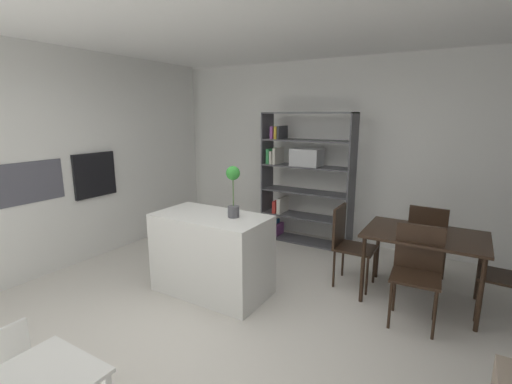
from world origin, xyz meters
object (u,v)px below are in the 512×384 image
(open_bookshelf, at_px, (301,176))
(dining_chair_island_side, at_px, (347,239))
(dining_table, at_px, (424,240))
(dining_chair_near, at_px, (417,265))
(potted_plant_on_island, at_px, (233,187))
(kitchen_island, at_px, (212,254))
(dining_chair_far, at_px, (427,238))
(child_chair_left, at_px, (14,369))
(built_in_oven, at_px, (95,175))

(open_bookshelf, bearing_deg, dining_chair_island_side, -44.79)
(dining_table, xyz_separation_m, dining_chair_near, (-0.01, -0.43, -0.11))
(open_bookshelf, bearing_deg, potted_plant_on_island, -86.90)
(kitchen_island, height_order, dining_chair_far, dining_chair_far)
(potted_plant_on_island, bearing_deg, child_chair_left, -99.01)
(potted_plant_on_island, distance_m, child_chair_left, 2.30)
(dining_chair_island_side, height_order, dining_chair_far, dining_chair_far)
(built_in_oven, distance_m, child_chair_left, 2.98)
(dining_chair_far, xyz_separation_m, dining_chair_near, (-0.00, -0.86, -0.00))
(dining_chair_far, height_order, dining_chair_near, dining_chair_far)
(potted_plant_on_island, relative_size, dining_chair_far, 0.57)
(built_in_oven, height_order, dining_chair_near, built_in_oven)
(kitchen_island, distance_m, child_chair_left, 2.03)
(dining_chair_island_side, height_order, dining_chair_near, dining_chair_near)
(dining_table, xyz_separation_m, dining_chair_island_side, (-0.81, -0.00, -0.13))
(kitchen_island, xyz_separation_m, dining_table, (2.04, 0.98, 0.23))
(child_chair_left, bearing_deg, dining_chair_far, -31.55)
(built_in_oven, height_order, child_chair_left, built_in_oven)
(dining_chair_near, bearing_deg, kitchen_island, -168.54)
(dining_chair_island_side, xyz_separation_m, dining_chair_far, (0.81, 0.43, 0.02))
(kitchen_island, xyz_separation_m, dining_chair_near, (2.04, 0.55, 0.12))
(kitchen_island, distance_m, dining_table, 2.28)
(open_bookshelf, height_order, dining_chair_island_side, open_bookshelf)
(kitchen_island, relative_size, dining_table, 1.06)
(kitchen_island, distance_m, dining_chair_near, 2.11)
(open_bookshelf, height_order, dining_table, open_bookshelf)
(child_chair_left, bearing_deg, dining_chair_island_side, -23.45)
(built_in_oven, bearing_deg, dining_chair_island_side, 15.82)
(potted_plant_on_island, xyz_separation_m, open_bookshelf, (-0.11, 1.99, -0.17))
(child_chair_left, relative_size, dining_table, 0.51)
(built_in_oven, height_order, kitchen_island, built_in_oven)
(dining_chair_near, bearing_deg, open_bookshelf, 137.86)
(built_in_oven, xyz_separation_m, dining_chair_island_side, (3.26, 0.92, -0.62))
(child_chair_left, bearing_deg, built_in_oven, 43.26)
(dining_chair_island_side, bearing_deg, open_bookshelf, 44.83)
(dining_table, bearing_deg, open_bookshelf, 150.46)
(built_in_oven, bearing_deg, child_chair_left, -46.74)
(dining_table, height_order, dining_chair_near, dining_chair_near)
(built_in_oven, xyz_separation_m, kitchen_island, (2.03, -0.05, -0.71))
(kitchen_island, height_order, potted_plant_on_island, potted_plant_on_island)
(child_chair_left, bearing_deg, open_bookshelf, -3.13)
(open_bookshelf, xyz_separation_m, child_chair_left, (-0.22, -4.08, -0.72))
(kitchen_island, bearing_deg, dining_chair_near, 15.02)
(dining_chair_near, bearing_deg, built_in_oven, -176.66)
(kitchen_island, bearing_deg, open_bookshelf, 85.82)
(open_bookshelf, distance_m, dining_chair_island_side, 1.60)
(dining_table, relative_size, dining_chair_far, 1.23)
(open_bookshelf, distance_m, dining_table, 2.21)
(dining_chair_island_side, bearing_deg, potted_plant_on_island, 132.90)
(built_in_oven, xyz_separation_m, child_chair_left, (1.96, -2.08, -0.83))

